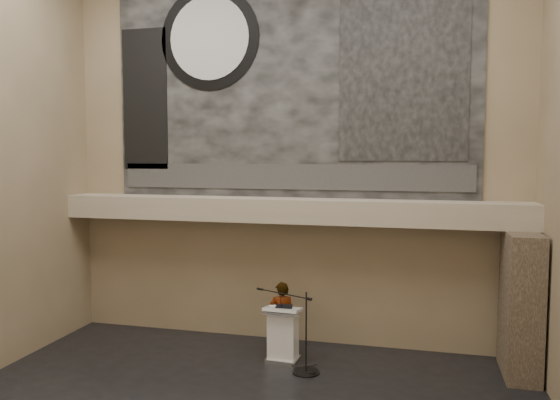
# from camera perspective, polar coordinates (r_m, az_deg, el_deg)

# --- Properties ---
(wall_back) EXTENTS (10.00, 0.02, 8.50)m
(wall_back) POSITION_cam_1_polar(r_m,az_deg,el_deg) (11.94, 0.95, 5.34)
(wall_back) COLOR #7E6F50
(wall_back) RESTS_ON floor
(wall_front) EXTENTS (10.00, 0.02, 8.50)m
(wall_front) POSITION_cam_1_polar(r_m,az_deg,el_deg) (4.54, -23.13, 5.89)
(wall_front) COLOR #7E6F50
(wall_front) RESTS_ON floor
(soffit) EXTENTS (10.00, 0.80, 0.50)m
(soffit) POSITION_cam_1_polar(r_m,az_deg,el_deg) (11.61, 0.49, -1.07)
(soffit) COLOR tan
(soffit) RESTS_ON wall_back
(sprinkler_left) EXTENTS (0.04, 0.04, 0.06)m
(sprinkler_left) POSITION_cam_1_polar(r_m,az_deg,el_deg) (12.07, -6.97, -2.22)
(sprinkler_left) COLOR #B2893D
(sprinkler_left) RESTS_ON soffit
(sprinkler_right) EXTENTS (0.04, 0.04, 0.06)m
(sprinkler_right) POSITION_cam_1_polar(r_m,az_deg,el_deg) (11.29, 9.84, -2.74)
(sprinkler_right) COLOR #B2893D
(sprinkler_right) RESTS_ON soffit
(banner) EXTENTS (8.00, 0.05, 5.00)m
(banner) POSITION_cam_1_polar(r_m,az_deg,el_deg) (12.01, 0.93, 12.28)
(banner) COLOR black
(banner) RESTS_ON wall_back
(banner_text_strip) EXTENTS (7.76, 0.02, 0.55)m
(banner_text_strip) POSITION_cam_1_polar(r_m,az_deg,el_deg) (11.88, 0.87, 2.45)
(banner_text_strip) COLOR #303030
(banner_text_strip) RESTS_ON banner
(banner_clock_rim) EXTENTS (2.30, 0.02, 2.30)m
(banner_clock_rim) POSITION_cam_1_polar(r_m,az_deg,el_deg) (12.67, -7.39, 16.43)
(banner_clock_rim) COLOR black
(banner_clock_rim) RESTS_ON banner
(banner_clock_face) EXTENTS (1.84, 0.02, 1.84)m
(banner_clock_face) POSITION_cam_1_polar(r_m,az_deg,el_deg) (12.65, -7.43, 16.44)
(banner_clock_face) COLOR silver
(banner_clock_face) RESTS_ON banner
(banner_building_print) EXTENTS (2.60, 0.02, 3.60)m
(banner_building_print) POSITION_cam_1_polar(r_m,az_deg,el_deg) (11.67, 12.73, 12.88)
(banner_building_print) COLOR black
(banner_building_print) RESTS_ON banner
(banner_brick_print) EXTENTS (1.10, 0.02, 3.20)m
(banner_brick_print) POSITION_cam_1_polar(r_m,az_deg,el_deg) (13.14, -13.93, 10.17)
(banner_brick_print) COLOR black
(banner_brick_print) RESTS_ON banner
(stone_pier) EXTENTS (0.60, 1.40, 2.70)m
(stone_pier) POSITION_cam_1_polar(r_m,az_deg,el_deg) (11.28, 23.86, -9.92)
(stone_pier) COLOR #433529
(stone_pier) RESTS_ON floor
(lectern) EXTENTS (0.74, 0.55, 1.13)m
(lectern) POSITION_cam_1_polar(r_m,az_deg,el_deg) (11.20, 0.31, -13.85)
(lectern) COLOR silver
(lectern) RESTS_ON floor
(binder) EXTENTS (0.36, 0.30, 0.04)m
(binder) POSITION_cam_1_polar(r_m,az_deg,el_deg) (11.03, 0.43, -11.09)
(binder) COLOR black
(binder) RESTS_ON lectern
(papers) EXTENTS (0.28, 0.33, 0.00)m
(papers) POSITION_cam_1_polar(r_m,az_deg,el_deg) (11.06, -0.57, -11.12)
(papers) COLOR white
(papers) RESTS_ON lectern
(speaker_person) EXTENTS (0.63, 0.50, 1.50)m
(speaker_person) POSITION_cam_1_polar(r_m,az_deg,el_deg) (11.61, 0.17, -12.16)
(speaker_person) COLOR white
(speaker_person) RESTS_ON floor
(mic_stand) EXTENTS (1.37, 0.76, 1.56)m
(mic_stand) POSITION_cam_1_polar(r_m,az_deg,el_deg) (10.81, 2.54, -16.39)
(mic_stand) COLOR black
(mic_stand) RESTS_ON floor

